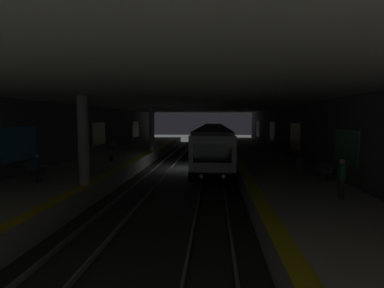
% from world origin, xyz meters
% --- Properties ---
extents(ground_plane, '(120.00, 120.00, 0.00)m').
position_xyz_m(ground_plane, '(0.00, 0.00, 0.00)').
color(ground_plane, '#2D302D').
extents(track_left, '(60.00, 1.53, 0.16)m').
position_xyz_m(track_left, '(0.00, -2.20, 0.08)').
color(track_left, gray).
rests_on(track_left, ground).
extents(track_right, '(60.00, 1.53, 0.16)m').
position_xyz_m(track_right, '(0.00, 2.20, 0.08)').
color(track_right, gray).
rests_on(track_right, ground).
extents(platform_left, '(60.00, 5.30, 1.06)m').
position_xyz_m(platform_left, '(0.00, -6.55, 0.53)').
color(platform_left, '#B7B2A8').
rests_on(platform_left, ground).
extents(platform_right, '(60.00, 5.30, 1.06)m').
position_xyz_m(platform_right, '(0.00, 6.55, 0.53)').
color(platform_right, '#B7B2A8').
rests_on(platform_right, ground).
extents(wall_left, '(60.00, 0.56, 5.60)m').
position_xyz_m(wall_left, '(0.06, -9.45, 2.80)').
color(wall_left, '#56565B').
rests_on(wall_left, ground).
extents(wall_right, '(60.00, 0.56, 5.60)m').
position_xyz_m(wall_right, '(0.03, 9.45, 2.80)').
color(wall_right, '#56565B').
rests_on(wall_right, ground).
extents(ceiling_slab, '(60.00, 19.40, 0.40)m').
position_xyz_m(ceiling_slab, '(0.00, 0.00, 5.80)').
color(ceiling_slab, '#ADAAA3').
rests_on(ceiling_slab, wall_left).
extents(pillar_near, '(0.56, 0.56, 4.55)m').
position_xyz_m(pillar_near, '(-12.20, 4.35, 3.33)').
color(pillar_near, gray).
rests_on(pillar_near, platform_right).
extents(pillar_far, '(0.56, 0.56, 4.55)m').
position_xyz_m(pillar_far, '(5.12, 4.35, 3.33)').
color(pillar_far, gray).
rests_on(pillar_far, platform_right).
extents(metro_train, '(38.60, 2.83, 3.49)m').
position_xyz_m(metro_train, '(9.72, -2.20, 2.03)').
color(metro_train, '#B7BCC6').
rests_on(metro_train, track_left).
extents(bench_left_near, '(1.70, 0.47, 0.86)m').
position_xyz_m(bench_left_near, '(-9.59, -8.53, 1.57)').
color(bench_left_near, '#262628').
rests_on(bench_left_near, platform_left).
extents(bench_left_mid, '(1.70, 0.47, 0.86)m').
position_xyz_m(bench_left_mid, '(8.70, -8.53, 1.57)').
color(bench_left_mid, '#262628').
rests_on(bench_left_mid, platform_left).
extents(bench_right_near, '(1.70, 0.47, 0.86)m').
position_xyz_m(bench_right_near, '(-9.57, 8.53, 1.57)').
color(bench_right_near, '#262628').
rests_on(bench_right_near, platform_right).
extents(bench_right_mid, '(1.70, 0.47, 0.86)m').
position_xyz_m(bench_right_mid, '(5.29, 8.53, 1.57)').
color(bench_right_mid, '#262628').
rests_on(bench_right_mid, platform_right).
extents(bench_right_far, '(1.70, 0.47, 0.86)m').
position_xyz_m(bench_right_far, '(13.42, 8.53, 1.57)').
color(bench_right_far, '#262628').
rests_on(bench_right_far, platform_right).
extents(person_waiting_near, '(0.60, 0.23, 1.70)m').
position_xyz_m(person_waiting_near, '(-14.21, -7.65, 1.98)').
color(person_waiting_near, '#3D3D3D').
rests_on(person_waiting_near, platform_left).
extents(person_walking_mid, '(0.60, 0.22, 1.53)m').
position_xyz_m(person_walking_mid, '(-12.00, 6.96, 1.87)').
color(person_walking_mid, '#2B2B2B').
rests_on(person_walking_mid, platform_right).
extents(backpack_on_floor, '(0.30, 0.20, 0.40)m').
position_xyz_m(backpack_on_floor, '(-3.37, 5.94, 1.25)').
color(backpack_on_floor, black).
rests_on(backpack_on_floor, platform_right).
extents(trash_bin, '(0.44, 0.44, 0.85)m').
position_xyz_m(trash_bin, '(-7.28, -7.80, 1.48)').
color(trash_bin, '#595B5E').
rests_on(trash_bin, platform_left).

